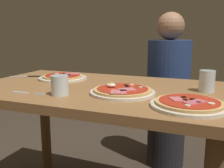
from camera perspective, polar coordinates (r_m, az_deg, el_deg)
The scene contains 10 objects.
dining_table at distance 1.33m, azimuth -3.46°, elevation -5.66°, with size 1.27×0.77×0.76m.
pizza_foreground at distance 1.15m, azimuth 2.34°, elevation -1.56°, with size 0.29×0.29×0.05m.
pizza_across_left at distance 1.54m, azimuth -10.97°, elevation 1.52°, with size 0.28×0.28×0.03m.
pizza_across_right at distance 0.98m, azimuth 16.88°, elevation -4.30°, with size 0.28×0.28×0.03m.
water_glass_near at distance 1.25m, azimuth 20.49°, elevation 0.27°, with size 0.07×0.07×0.10m.
water_glass_far at distance 1.14m, azimuth -11.62°, elevation -0.57°, with size 0.08×0.08×0.09m.
fork at distance 1.21m, azimuth -18.78°, elevation -1.91°, with size 0.16×0.03×0.00m.
knife at distance 1.67m, azimuth -18.19°, elevation 1.65°, with size 0.18×0.10×0.01m.
salt_shaker at distance 1.40m, azimuth 20.64°, elevation 0.96°, with size 0.03×0.03×0.07m.
diner_person at distance 1.99m, azimuth 12.37°, elevation -2.51°, with size 0.32×0.32×1.18m.
Camera 1 is at (0.54, -1.15, 1.03)m, focal length 40.77 mm.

